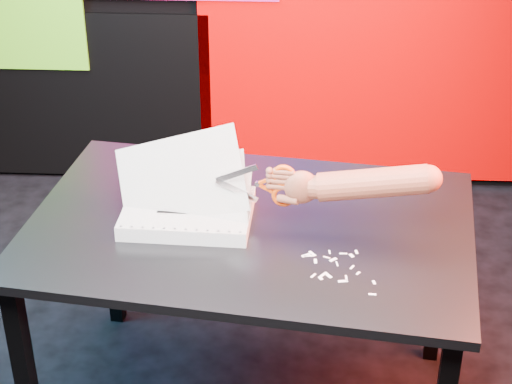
{
  "coord_description": "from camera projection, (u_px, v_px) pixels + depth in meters",
  "views": [
    {
      "loc": [
        0.32,
        -2.32,
        2.12
      ],
      "look_at": [
        0.2,
        -0.14,
        0.87
      ],
      "focal_mm": 60.0,
      "sensor_mm": 36.0,
      "label": 1
    }
  ],
  "objects": [
    {
      "name": "paper_clippings",
      "position": [
        333.0,
        266.0,
        2.39
      ],
      "size": [
        0.2,
        0.21,
        0.0
      ],
      "color": "white",
      "rests_on": "work_table"
    },
    {
      "name": "scissors",
      "position": [
        278.0,
        185.0,
        2.5
      ],
      "size": [
        0.24,
        0.04,
        0.14
      ],
      "rotation": [
        0.0,
        0.0,
        -0.11
      ],
      "color": "silver",
      "rests_on": "printout_stack"
    },
    {
      "name": "printout_stack",
      "position": [
        188.0,
        211.0,
        2.59
      ],
      "size": [
        0.43,
        0.3,
        0.29
      ],
      "rotation": [
        0.0,
        0.0,
        -0.04
      ],
      "color": "white",
      "rests_on": "work_table"
    },
    {
      "name": "room",
      "position": [
        186.0,
        17.0,
        2.41
      ],
      "size": [
        3.01,
        3.01,
        2.71
      ],
      "color": "black",
      "rests_on": "ground"
    },
    {
      "name": "work_table",
      "position": [
        250.0,
        244.0,
        2.63
      ],
      "size": [
        1.44,
        1.06,
        0.75
      ],
      "rotation": [
        0.0,
        0.0,
        -0.13
      ],
      "color": "black",
      "rests_on": "ground"
    },
    {
      "name": "hand_forearm",
      "position": [
        361.0,
        184.0,
        2.45
      ],
      "size": [
        0.49,
        0.12,
        0.16
      ],
      "rotation": [
        0.0,
        0.0,
        -0.11
      ],
      "color": "#9C4835",
      "rests_on": "work_table"
    }
  ]
}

